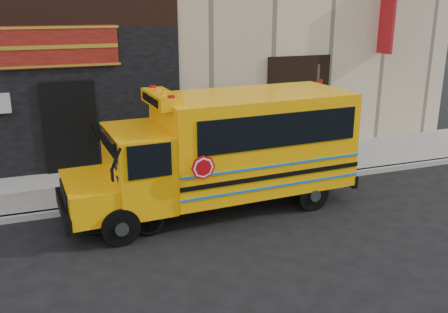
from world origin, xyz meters
name	(u,v)px	position (x,y,z in m)	size (l,w,h in m)	color
ground	(250,237)	(0.00, 0.00, 0.00)	(120.00, 120.00, 0.00)	black
curb	(211,192)	(0.00, 2.60, 0.07)	(40.00, 0.20, 0.15)	#9D9E98
sidewalk	(194,174)	(0.00, 4.10, 0.07)	(40.00, 3.00, 0.15)	gray
school_bus	(228,147)	(0.15, 1.73, 1.51)	(7.00, 2.65, 2.92)	black
sign_pole	(316,115)	(3.39, 3.22, 1.74)	(0.07, 0.28, 3.15)	#3D4440
bicycle	(120,212)	(-2.57, 1.00, 0.56)	(0.53, 1.88, 1.13)	black
cyclist	(125,199)	(-2.45, 0.91, 0.86)	(0.63, 0.41, 1.72)	black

